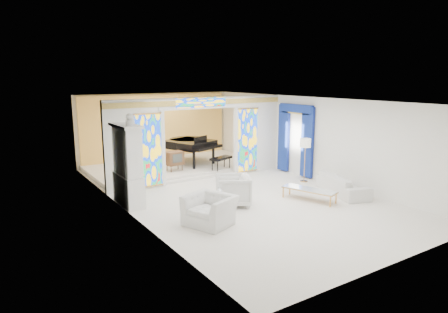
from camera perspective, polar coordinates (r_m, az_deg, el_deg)
floor at (r=13.09m, az=0.99°, el=-5.13°), size 12.00×12.00×0.00m
ceiling at (r=12.57m, az=1.04°, el=8.09°), size 7.00×12.00×0.02m
wall_back at (r=17.99m, az=-9.69°, el=4.12°), size 7.00×0.02×3.00m
wall_front at (r=8.56m, az=24.00°, el=-4.65°), size 7.00×0.02×3.00m
wall_left at (r=11.22m, az=-14.02°, el=-0.38°), size 0.02×12.00×3.00m
wall_right at (r=14.95m, az=12.25°, el=2.57°), size 0.02×12.00×3.00m
partition_wall at (r=14.40m, az=-3.40°, el=3.10°), size 7.00×0.22×3.00m
stained_glass_left at (r=13.50m, az=-10.69°, el=0.85°), size 0.90×0.04×2.40m
stained_glass_right at (r=15.46m, az=3.38°, el=2.34°), size 0.90×0.04×2.40m
stained_glass_transom at (r=14.19m, az=-3.25°, el=7.72°), size 2.00×0.04×0.34m
alcove_platform at (r=16.53m, az=-6.93°, el=-1.40°), size 6.80×3.80×0.18m
gold_curtain_back at (r=17.88m, az=-9.54°, el=4.08°), size 6.70×0.10×2.90m
chandelier at (r=16.16m, az=-6.34°, el=7.15°), size 0.48×0.48×0.30m
blue_drapes at (r=15.37m, az=10.16°, el=3.18°), size 0.14×1.85×2.65m
china_cabinet at (r=11.93m, az=-13.59°, el=-1.29°), size 0.56×1.46×2.72m
armchair_left at (r=10.24m, az=-2.07°, el=-7.66°), size 1.39×1.47×0.76m
armchair_right at (r=11.71m, az=1.28°, el=-4.85°), size 1.32×1.30×0.90m
sofa at (r=13.42m, az=16.59°, el=-3.84°), size 1.44×2.26×0.62m
side_table at (r=11.00m, az=-0.69°, el=-6.33°), size 0.57×0.57×0.57m
vase at (r=10.92m, az=-0.70°, el=-4.86°), size 0.21×0.21×0.19m
coffee_table at (r=12.43m, az=12.08°, el=-4.67°), size 1.03×1.73×0.37m
floor_lamp at (r=14.41m, az=11.54°, el=1.62°), size 0.45×0.45×1.57m
grand_piano at (r=16.56m, az=-4.84°, el=1.84°), size 2.20×3.35×1.20m
tv_console at (r=15.31m, az=-7.09°, el=-0.25°), size 0.67×0.49×0.74m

